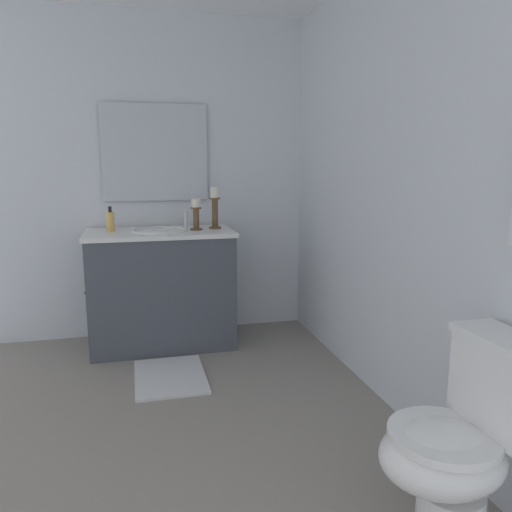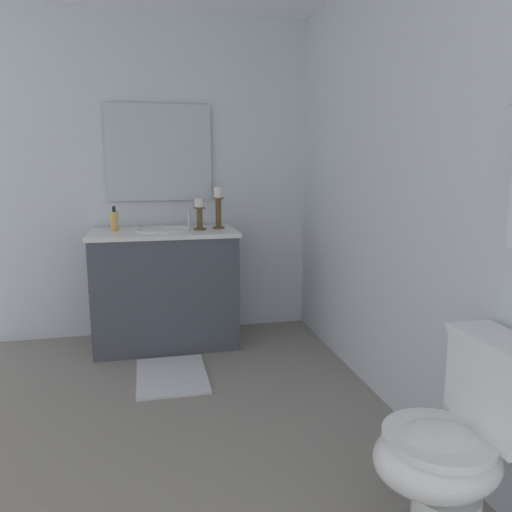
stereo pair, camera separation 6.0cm
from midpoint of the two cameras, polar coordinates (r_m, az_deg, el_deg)
The scene contains 11 objects.
floor at distance 2.75m, azimuth -10.58°, elevation -19.13°, with size 3.17×2.49×0.02m, color gray.
wall_back at distance 2.75m, azimuth 15.55°, elevation 7.72°, with size 3.17×0.04×2.45m, color silver.
wall_left at distance 3.98m, azimuth -12.65°, elevation 8.60°, with size 0.04×2.49×2.45m, color silver.
vanity_cabinet at distance 3.77m, azimuth -11.18°, elevation -3.65°, with size 0.58×1.07×0.86m.
sink_basin at distance 3.69m, azimuth -11.38°, elevation 2.25°, with size 0.40×0.40×0.24m.
mirror at distance 3.93m, azimuth -11.93°, elevation 11.49°, with size 0.02×0.79×0.72m, color silver.
candle_holder_tall at distance 3.75m, azimuth -5.19°, elevation 5.64°, with size 0.09×0.09×0.31m.
candle_holder_short at distance 3.68m, azimuth -7.34°, elevation 4.80°, with size 0.09×0.09×0.23m.
soap_bottle at distance 3.73m, azimuth -16.76°, elevation 3.84°, with size 0.06×0.06×0.18m.
toilet at distance 2.01m, azimuth 21.43°, elevation -19.24°, with size 0.39×0.54×0.75m.
bath_mat at distance 3.31m, azimuth -10.33°, elevation -13.41°, with size 0.60×0.44×0.02m, color silver.
Camera 1 is at (2.38, -0.14, 1.34)m, focal length 34.95 mm.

